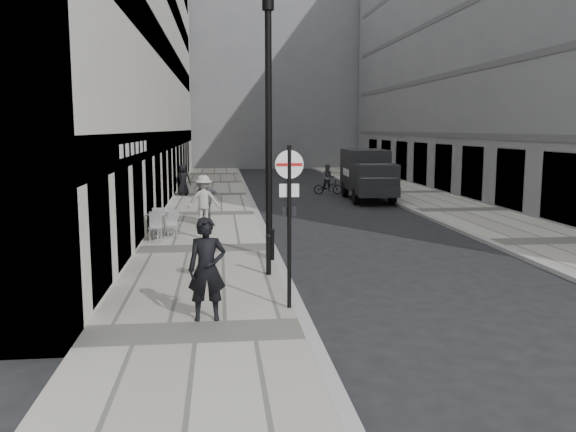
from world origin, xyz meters
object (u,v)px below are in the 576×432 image
lamppost (269,115)px  cyclist (328,182)px  sign_post (289,205)px  panel_van (367,172)px  walking_man (207,269)px

lamppost → cyclist: size_ratio=4.12×
sign_post → cyclist: bearing=76.7°
sign_post → panel_van: size_ratio=0.58×
lamppost → panel_van: lamppost is taller
sign_post → lamppost: size_ratio=0.46×
lamppost → cyclist: (4.71, 17.01, -3.37)m
panel_van → cyclist: bearing=119.3°
walking_man → sign_post: (1.60, 0.60, 1.10)m
sign_post → lamppost: bearing=88.8°
lamppost → panel_van: 15.55m
walking_man → cyclist: bearing=72.3°
sign_post → walking_man: bearing=-160.7°
walking_man → lamppost: lamppost is taller
walking_man → lamppost: size_ratio=0.27×
walking_man → cyclist: walking_man is taller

